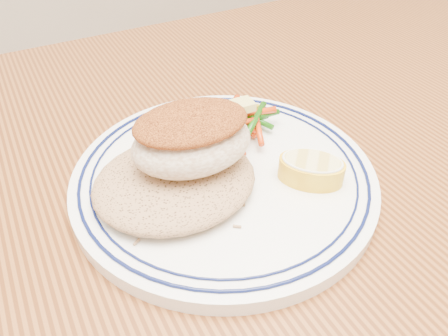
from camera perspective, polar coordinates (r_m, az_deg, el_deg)
dining_table at (r=0.47m, az=-1.64°, el=-14.19°), size 1.50×0.90×0.75m
plate at (r=0.42m, az=-0.00°, el=-1.10°), size 0.29×0.29×0.02m
rice_pilaf at (r=0.39m, az=-6.46°, el=-1.30°), size 0.15×0.13×0.03m
fish_fillet at (r=0.38m, az=-4.24°, el=3.94°), size 0.11×0.09×0.05m
vegetable_pile at (r=0.47m, az=1.63°, el=6.06°), size 0.10×0.09×0.03m
butter_pat at (r=0.45m, az=2.22°, el=8.13°), size 0.03×0.02×0.01m
lemon_wedge at (r=0.41m, az=11.33°, el=-0.08°), size 0.08×0.08×0.02m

